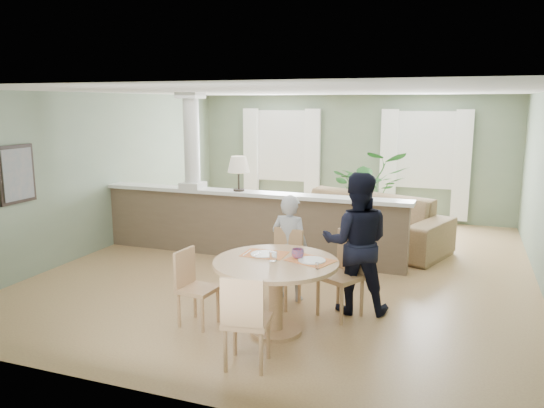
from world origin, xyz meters
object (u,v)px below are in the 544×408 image
at_px(chair_far_man, 345,270).
at_px(houseplant, 369,191).
at_px(dining_table, 276,276).
at_px(child_person, 290,247).
at_px(chair_side, 193,284).
at_px(chair_near, 245,318).
at_px(man_person, 356,243).
at_px(chair_far_boy, 284,263).
at_px(sofa, 357,221).

bearing_deg(chair_far_man, houseplant, 123.65).
xyz_separation_m(dining_table, child_person, (-0.19, 1.04, 0.03)).
height_order(houseplant, chair_side, houseplant).
xyz_separation_m(chair_near, man_person, (0.69, 1.82, 0.34)).
bearing_deg(dining_table, chair_far_boy, 103.78).
relative_size(dining_table, child_person, 0.99).
distance_m(sofa, child_person, 2.93).
height_order(houseplant, child_person, houseplant).
xyz_separation_m(sofa, houseplant, (-0.00, 1.13, 0.36)).
relative_size(chair_far_man, man_person, 0.59).
bearing_deg(sofa, dining_table, -72.15).
bearing_deg(man_person, dining_table, 41.75).
xyz_separation_m(houseplant, chair_near, (-0.12, -5.96, -0.29)).
bearing_deg(chair_far_man, chair_far_boy, -159.24).
bearing_deg(chair_near, houseplant, -100.28).
height_order(chair_far_man, child_person, child_person).
relative_size(chair_near, man_person, 0.55).
xyz_separation_m(chair_side, child_person, (0.80, 1.14, 0.21)).
bearing_deg(chair_far_boy, chair_far_man, 4.87).
height_order(houseplant, chair_far_man, houseplant).
xyz_separation_m(sofa, chair_far_boy, (-0.34, -3.08, 0.07)).
xyz_separation_m(chair_far_man, child_person, (-0.79, 0.26, 0.13)).
bearing_deg(man_person, chair_far_boy, -7.73).
distance_m(chair_side, child_person, 1.41).
height_order(sofa, houseplant, houseplant).
distance_m(chair_far_man, chair_near, 1.77).
xyz_separation_m(chair_far_boy, chair_far_man, (0.81, -0.09, 0.03)).
xyz_separation_m(dining_table, chair_near, (0.00, -0.89, -0.14)).
height_order(chair_near, man_person, man_person).
distance_m(chair_far_man, man_person, 0.36).
height_order(houseplant, dining_table, houseplant).
bearing_deg(child_person, houseplant, -87.11).
height_order(chair_far_boy, chair_side, chair_far_boy).
bearing_deg(chair_far_boy, chair_near, -71.52).
xyz_separation_m(chair_far_man, chair_side, (-1.58, -0.88, -0.07)).
bearing_deg(child_person, sofa, -88.88).
relative_size(houseplant, chair_side, 1.86).
xyz_separation_m(sofa, chair_far_man, (0.47, -3.17, 0.10)).
relative_size(chair_far_boy, man_person, 0.55).
height_order(chair_far_boy, chair_near, chair_far_boy).
bearing_deg(chair_side, chair_near, -122.18).
xyz_separation_m(sofa, dining_table, (-0.13, -3.95, 0.20)).
bearing_deg(chair_far_boy, chair_side, -116.95).
bearing_deg(chair_far_man, man_person, 84.73).
relative_size(dining_table, chair_far_boy, 1.44).
bearing_deg(sofa, chair_side, -85.68).
distance_m(chair_far_man, child_person, 0.84).
distance_m(sofa, houseplant, 1.18).
xyz_separation_m(houseplant, chair_far_man, (0.47, -4.30, -0.26)).
bearing_deg(child_person, chair_near, 103.00).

